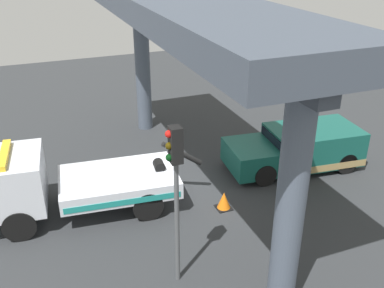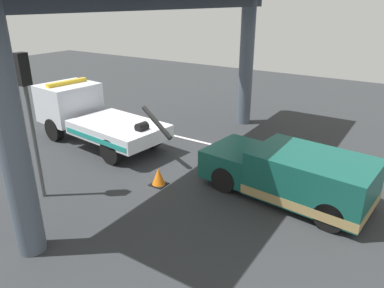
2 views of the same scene
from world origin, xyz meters
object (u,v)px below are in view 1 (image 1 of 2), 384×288
object	(u,v)px
traffic_light_near	(175,174)
tow_truck_white	(58,182)
traffic_cone_orange	(224,201)
towed_van_green	(299,149)

from	to	relation	value
traffic_light_near	tow_truck_white	bearing A→B (deg)	-59.51
traffic_light_near	traffic_cone_orange	xyz separation A→B (m)	(-2.60, -2.59, -2.95)
tow_truck_white	traffic_cone_orange	xyz separation A→B (m)	(-5.11, 1.68, -0.91)
tow_truck_white	towed_van_green	xyz separation A→B (m)	(-9.10, 0.08, -0.42)
tow_truck_white	traffic_light_near	distance (m)	5.36
tow_truck_white	towed_van_green	bearing A→B (deg)	179.47
tow_truck_white	traffic_cone_orange	bearing A→B (deg)	161.81
tow_truck_white	towed_van_green	world-z (taller)	tow_truck_white
towed_van_green	traffic_light_near	xyz separation A→B (m)	(6.59, 4.19, 2.46)
traffic_cone_orange	tow_truck_white	bearing A→B (deg)	-18.19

